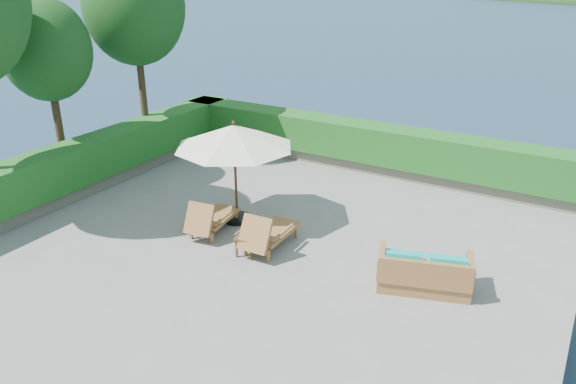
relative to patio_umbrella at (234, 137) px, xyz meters
The scene contains 14 objects.
ground 2.54m from the patio_umbrella, 39.78° to the right, with size 12.00×12.00×0.00m, color gray.
foundation 3.89m from the patio_umbrella, 39.78° to the right, with size 12.00×12.00×3.00m, color #554E43.
ocean 5.25m from the patio_umbrella, 39.78° to the right, with size 600.00×600.00×0.00m, color #163444.
planter_wall_far 5.11m from the patio_umbrella, 75.67° to the left, with size 12.00×0.60×0.36m, color slate.
planter_wall_left 4.89m from the patio_umbrella, 167.47° to the right, with size 0.60×12.00×0.36m, color slate.
hedge_far 4.91m from the patio_umbrella, 75.67° to the left, with size 12.40×0.90×1.00m, color #164F16.
hedge_left 4.68m from the patio_umbrella, 167.47° to the right, with size 0.90×12.40×1.00m, color #164F16.
tree_mid 5.46m from the patio_umbrella, behind, with size 2.20×2.20×4.83m.
tree_far 5.82m from the patio_umbrella, 155.29° to the left, with size 2.80×2.80×6.03m.
patio_umbrella is the anchor object (origin of this frame).
lounge_left 1.85m from the patio_umbrella, 99.22° to the right, with size 0.81×1.58×0.87m.
lounge_right 2.27m from the patio_umbrella, 30.75° to the right, with size 0.76×1.61×0.92m.
side_table 2.37m from the patio_umbrella, 47.95° to the right, with size 0.46×0.46×0.43m.
wicker_loveseat 5.00m from the patio_umbrella, ahead, with size 1.86×1.33×0.83m.
Camera 1 is at (5.80, -8.60, 5.71)m, focal length 35.00 mm.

